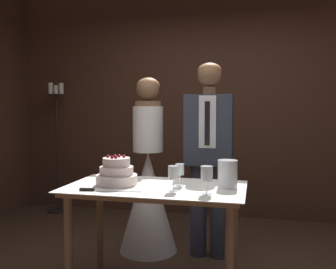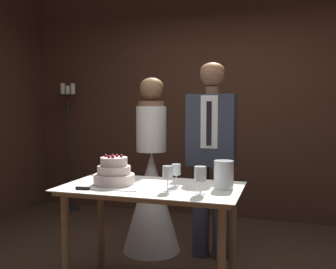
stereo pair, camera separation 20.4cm
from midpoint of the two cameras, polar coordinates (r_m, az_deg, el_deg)
name	(u,v)px [view 2 (the right image)]	position (r m, az deg, el deg)	size (l,w,h in m)	color
wall_back	(223,99)	(4.69, 9.55, 5.41)	(5.35, 0.12, 2.92)	#472B1E
cake_table	(152,201)	(2.71, -0.30, -10.09)	(1.27, 0.71, 0.79)	#8E6B4C
tiered_cake	(114,173)	(2.75, -6.12, -5.86)	(0.30, 0.30, 0.22)	beige
cake_knife	(94,189)	(2.58, -8.98, -8.22)	(0.42, 0.09, 0.02)	silver
wine_glass_near	(200,174)	(2.42, 7.36, -6.08)	(0.08, 0.08, 0.18)	silver
wine_glass_middle	(168,173)	(2.50, 2.31, -5.95)	(0.07, 0.07, 0.17)	silver
wine_glass_far	(177,170)	(2.67, 3.51, -5.49)	(0.06, 0.06, 0.16)	silver
hurricane_candle	(224,175)	(2.62, 10.72, -6.14)	(0.14, 0.14, 0.19)	silver
bride	(151,187)	(3.54, -0.87, -8.07)	(0.54, 0.54, 1.62)	white
groom	(212,149)	(3.35, 8.40, -2.14)	(0.42, 0.25, 1.74)	#333847
candle_stand	(69,145)	(5.07, -13.79, -1.58)	(0.28, 0.28, 1.67)	black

